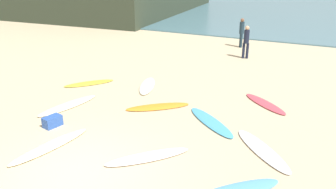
# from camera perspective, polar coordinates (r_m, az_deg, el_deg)

# --- Properties ---
(ground_plane) EXTENTS (120.00, 120.00, 0.00)m
(ground_plane) POSITION_cam_1_polar(r_m,az_deg,el_deg) (8.86, -15.03, -12.90)
(ground_plane) COLOR #C6B28E
(ocean_water) EXTENTS (120.00, 40.00, 0.08)m
(ocean_water) POSITION_cam_1_polar(r_m,az_deg,el_deg) (43.16, 19.32, 13.72)
(ocean_water) COLOR slate
(ocean_water) RESTS_ON ground_plane
(surfboard_0) EXTENTS (2.22, 2.00, 0.08)m
(surfboard_0) POSITION_cam_1_polar(r_m,az_deg,el_deg) (11.16, 7.14, -4.52)
(surfboard_0) COLOR #469FD3
(surfboard_0) RESTS_ON ground_plane
(surfboard_1) EXTENTS (1.10, 2.56, 0.07)m
(surfboard_1) POSITION_cam_1_polar(r_m,az_deg,el_deg) (12.85, -16.25, -1.72)
(surfboard_1) COLOR #F3ECC3
(surfboard_1) RESTS_ON ground_plane
(surfboard_2) EXTENTS (2.09, 2.17, 0.08)m
(surfboard_2) POSITION_cam_1_polar(r_m,az_deg,el_deg) (9.87, 15.40, -8.87)
(surfboard_2) COLOR white
(surfboard_2) RESTS_ON ground_plane
(surfboard_3) EXTENTS (1.30, 2.21, 0.09)m
(surfboard_3) POSITION_cam_1_polar(r_m,az_deg,el_deg) (14.28, -3.47, 1.49)
(surfboard_3) COLOR silver
(surfboard_3) RESTS_ON ground_plane
(surfboard_4) EXTENTS (2.13, 1.89, 0.07)m
(surfboard_4) POSITION_cam_1_polar(r_m,az_deg,el_deg) (12.22, -1.70, -2.05)
(surfboard_4) COLOR orange
(surfboard_4) RESTS_ON ground_plane
(surfboard_5) EXTENTS (1.96, 2.03, 0.09)m
(surfboard_5) POSITION_cam_1_polar(r_m,az_deg,el_deg) (9.23, -3.38, -10.29)
(surfboard_5) COLOR white
(surfboard_5) RESTS_ON ground_plane
(surfboard_6) EXTENTS (1.95, 1.79, 0.07)m
(surfboard_6) POSITION_cam_1_polar(r_m,az_deg,el_deg) (12.96, 15.82, -1.47)
(surfboard_6) COLOR #D24656
(surfboard_6) RESTS_ON ground_plane
(surfboard_7) EXTENTS (1.74, 1.94, 0.07)m
(surfboard_7) POSITION_cam_1_polar(r_m,az_deg,el_deg) (14.94, -12.99, 1.84)
(surfboard_7) COLOR yellow
(surfboard_7) RESTS_ON ground_plane
(surfboard_9) EXTENTS (0.95, 2.63, 0.08)m
(surfboard_9) POSITION_cam_1_polar(r_m,az_deg,el_deg) (10.27, -18.98, -8.05)
(surfboard_9) COLOR #F7EBBF
(surfboard_9) RESTS_ON ground_plane
(beachgoer_near) EXTENTS (0.35, 0.35, 1.74)m
(beachgoer_near) POSITION_cam_1_polar(r_m,az_deg,el_deg) (18.76, 12.88, 8.77)
(beachgoer_near) COLOR #191E33
(beachgoer_near) RESTS_ON ground_plane
(beachgoer_mid) EXTENTS (0.37, 0.37, 1.73)m
(beachgoer_mid) POSITION_cam_1_polar(r_m,az_deg,el_deg) (21.27, 12.14, 10.25)
(beachgoer_mid) COLOR #1E3342
(beachgoer_mid) RESTS_ON ground_plane
(beach_cooler) EXTENTS (0.45, 0.62, 0.34)m
(beach_cooler) POSITION_cam_1_polar(r_m,az_deg,el_deg) (11.41, -18.67, -4.25)
(beach_cooler) COLOR #2D56B2
(beach_cooler) RESTS_ON ground_plane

